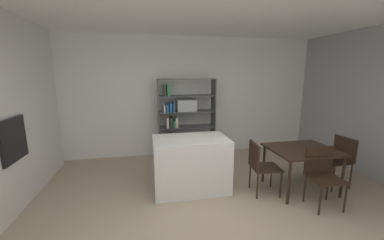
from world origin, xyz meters
name	(u,v)px	position (x,y,z in m)	size (l,w,h in m)	color
ground_plane	(214,223)	(0.00, 0.00, 0.00)	(9.26, 9.26, 0.00)	tan
back_partition	(181,97)	(0.00, 2.88, 1.41)	(6.74, 0.06, 2.83)	white
built_in_oven	(13,140)	(-2.65, 0.83, 1.08)	(0.06, 0.60, 0.61)	black
kitchen_island	(191,164)	(-0.13, 0.99, 0.46)	(1.25, 0.77, 0.91)	silver
open_bookshelf	(182,117)	(-0.03, 2.54, 0.97)	(1.31, 0.36, 1.86)	#4C4C51
dining_table	(302,153)	(1.71, 0.60, 0.66)	(1.07, 0.89, 0.73)	black
dining_chair_island_side	(260,163)	(0.96, 0.62, 0.53)	(0.49, 0.47, 0.88)	black
dining_chair_window_side	(339,156)	(2.46, 0.61, 0.54)	(0.46, 0.47, 0.88)	black
dining_chair_near	(322,171)	(1.71, 0.13, 0.54)	(0.48, 0.42, 0.89)	black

